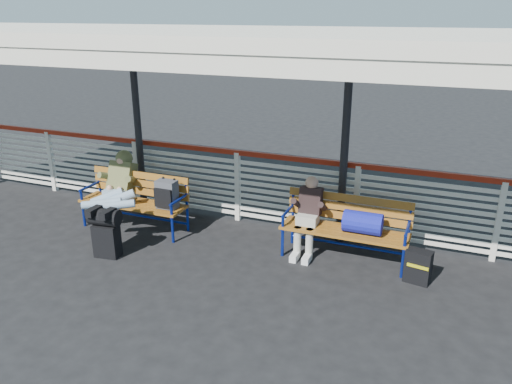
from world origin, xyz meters
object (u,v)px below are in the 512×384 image
at_px(bench_right, 353,222).
at_px(traveler_man, 114,195).
at_px(companion_person, 308,215).
at_px(suitcase_side, 418,266).
at_px(luggage_stack, 106,231).
at_px(bench_left, 145,195).

bearing_deg(bench_right, traveler_man, -171.73).
height_order(companion_person, suitcase_side, companion_person).
height_order(luggage_stack, traveler_man, traveler_man).
height_order(luggage_stack, bench_left, bench_left).
bearing_deg(bench_right, luggage_stack, -159.86).
bearing_deg(suitcase_side, bench_right, 172.35).
distance_m(luggage_stack, bench_right, 3.55).
relative_size(luggage_stack, traveler_man, 0.45).
distance_m(luggage_stack, bench_left, 1.05).
bearing_deg(traveler_man, luggage_stack, -63.30).
relative_size(luggage_stack, companion_person, 0.65).
distance_m(luggage_stack, traveler_man, 0.81).
height_order(traveler_man, suitcase_side, traveler_man).
bearing_deg(bench_left, luggage_stack, -89.69).
xyz_separation_m(luggage_stack, bench_left, (-0.01, 1.03, 0.19)).
height_order(bench_left, suitcase_side, bench_left).
xyz_separation_m(traveler_man, suitcase_side, (4.61, 0.22, -0.44)).
bearing_deg(companion_person, bench_left, -176.30).
xyz_separation_m(bench_left, traveler_man, (-0.34, -0.35, 0.08)).
distance_m(bench_left, suitcase_side, 4.29).
bearing_deg(traveler_man, bench_right, 8.27).
bearing_deg(suitcase_side, traveler_man, -166.53).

